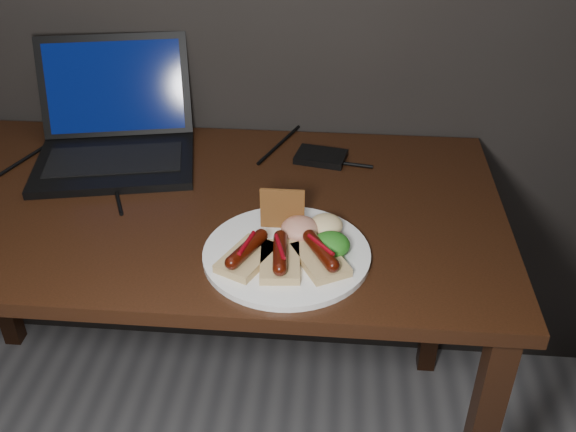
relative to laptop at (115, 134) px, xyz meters
The scene contains 12 objects.
desk 0.29m from the laptop, 48.45° to the right, with size 1.40×0.70×0.75m.
laptop is the anchor object (origin of this frame).
hard_drive 0.48m from the laptop, ahead, with size 0.11×0.08×0.02m, color black.
desk_cables 0.18m from the laptop, 11.51° to the right, with size 0.85×0.44×0.01m.
plate 0.57m from the laptop, 40.10° to the right, with size 0.31×0.31×0.01m, color white.
bread_sausage_left 0.54m from the laptop, 47.74° to the right, with size 0.11×0.13×0.04m.
bread_sausage_center 0.59m from the laptop, 43.80° to the right, with size 0.08×0.12×0.04m.
bread_sausage_right 0.64m from the laptop, 38.58° to the right, with size 0.12×0.13×0.04m.
crispbread 0.51m from the laptop, 34.50° to the right, with size 0.09×0.01×0.09m, color #945628.
salad_greens 0.63m from the laptop, 35.27° to the right, with size 0.07×0.07×0.04m, color #1D5B12.
salsa_mound 0.56m from the laptop, 35.06° to the right, with size 0.07×0.07×0.04m, color #A5101B.
coleslaw_mound 0.59m from the laptop, 30.67° to the right, with size 0.06×0.06×0.04m, color beige.
Camera 1 is at (0.35, 0.26, 1.47)m, focal length 40.00 mm.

